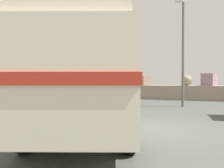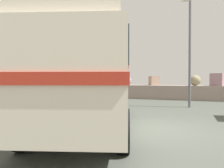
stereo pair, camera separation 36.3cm
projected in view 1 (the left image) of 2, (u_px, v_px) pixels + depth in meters
The scene contains 4 objects.
ground at pixel (158, 129), 7.64m from camera, with size 32.00×26.00×0.02m.
breakwater at pixel (176, 91), 18.87m from camera, with size 31.36×2.37×2.49m.
vintage_coach at pixel (89, 66), 7.76m from camera, with size 5.02×8.90×3.70m.
lamp_post at pixel (182, 47), 13.54m from camera, with size 0.48×0.83×5.98m.
Camera 1 is at (1.09, -7.67, 1.62)m, focal length 38.59 mm.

